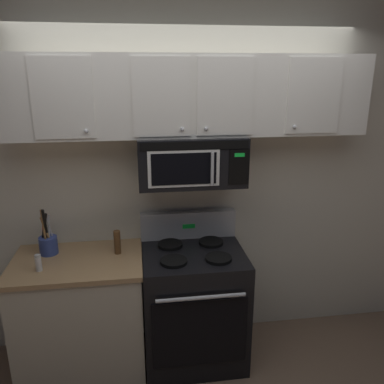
% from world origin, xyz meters
% --- Properties ---
extents(back_wall, '(5.20, 0.10, 2.70)m').
position_xyz_m(back_wall, '(0.00, 0.79, 1.35)').
color(back_wall, silver).
rests_on(back_wall, ground_plane).
extents(stove_range, '(0.76, 0.69, 1.12)m').
position_xyz_m(stove_range, '(0.00, 0.42, 0.47)').
color(stove_range, black).
rests_on(stove_range, ground_plane).
extents(over_range_microwave, '(0.76, 0.43, 0.35)m').
position_xyz_m(over_range_microwave, '(-0.00, 0.54, 1.58)').
color(over_range_microwave, black).
extents(upper_cabinets, '(2.50, 0.36, 0.55)m').
position_xyz_m(upper_cabinets, '(-0.00, 0.57, 2.02)').
color(upper_cabinets, white).
extents(counter_segment, '(0.93, 0.65, 0.90)m').
position_xyz_m(counter_segment, '(-0.84, 0.43, 0.45)').
color(counter_segment, beige).
rests_on(counter_segment, ground_plane).
extents(utensil_crock_blue, '(0.13, 0.13, 0.36)m').
position_xyz_m(utensil_crock_blue, '(-1.06, 0.56, 0.99)').
color(utensil_crock_blue, '#384C9E').
rests_on(utensil_crock_blue, counter_segment).
extents(salt_shaker, '(0.04, 0.04, 0.12)m').
position_xyz_m(salt_shaker, '(-1.07, 0.30, 0.96)').
color(salt_shaker, white).
rests_on(salt_shaker, counter_segment).
extents(pepper_mill, '(0.05, 0.05, 0.18)m').
position_xyz_m(pepper_mill, '(-0.55, 0.49, 0.99)').
color(pepper_mill, brown).
rests_on(pepper_mill, counter_segment).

